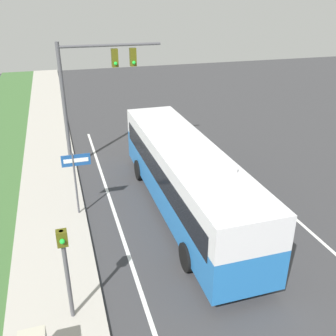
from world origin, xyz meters
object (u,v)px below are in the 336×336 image
object	(u,v)px
pedestrian_signal	(65,261)
street_sign	(76,173)
bus	(185,173)
signal_gantry	(92,80)

from	to	relation	value
pedestrian_signal	street_sign	distance (m)	5.75
bus	pedestrian_signal	size ratio (longest dim) A/B	3.86
signal_gantry	street_sign	distance (m)	6.02
bus	signal_gantry	bearing A→B (deg)	114.60
pedestrian_signal	street_sign	size ratio (longest dim) A/B	1.07
signal_gantry	pedestrian_signal	xyz separation A→B (m)	(-2.18, -10.92, -2.54)
bus	signal_gantry	size ratio (longest dim) A/B	1.79
signal_gantry	pedestrian_signal	bearing A→B (deg)	-101.29
bus	signal_gantry	distance (m)	7.39
signal_gantry	pedestrian_signal	world-z (taller)	signal_gantry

